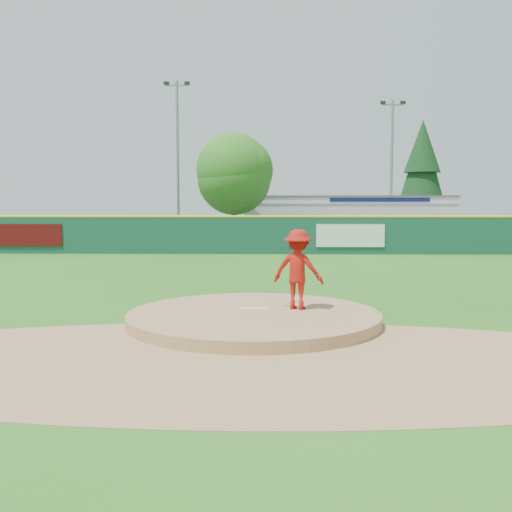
{
  "coord_description": "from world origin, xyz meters",
  "views": [
    {
      "loc": [
        0.36,
        -12.26,
        2.55
      ],
      "look_at": [
        0.0,
        2.0,
        1.3
      ],
      "focal_mm": 40.0,
      "sensor_mm": 36.0,
      "label": 1
    }
  ],
  "objects_px": {
    "pitcher": "(298,269)",
    "light_pole_left": "(178,155)",
    "van": "(335,234)",
    "playground_slide": "(11,232)",
    "deciduous_tree": "(234,175)",
    "light_pole_right": "(392,164)",
    "pool_building_grp": "(343,218)",
    "conifer_tree": "(422,170)"
  },
  "relations": [
    {
      "from": "pitcher",
      "to": "light_pole_left",
      "type": "bearing_deg",
      "value": -55.4
    },
    {
      "from": "van",
      "to": "playground_slide",
      "type": "height_order",
      "value": "playground_slide"
    },
    {
      "from": "playground_slide",
      "to": "deciduous_tree",
      "type": "xyz_separation_m",
      "value": [
        14.41,
        0.91,
        3.66
      ]
    },
    {
      "from": "van",
      "to": "deciduous_tree",
      "type": "relative_size",
      "value": 0.73
    },
    {
      "from": "van",
      "to": "pitcher",
      "type": "bearing_deg",
      "value": 178.6
    },
    {
      "from": "van",
      "to": "deciduous_tree",
      "type": "xyz_separation_m",
      "value": [
        -6.56,
        0.15,
        3.78
      ]
    },
    {
      "from": "deciduous_tree",
      "to": "light_pole_left",
      "type": "bearing_deg",
      "value": 153.43
    },
    {
      "from": "playground_slide",
      "to": "light_pole_right",
      "type": "distance_m",
      "value": 26.29
    },
    {
      "from": "light_pole_right",
      "to": "van",
      "type": "bearing_deg",
      "value": -136.93
    },
    {
      "from": "van",
      "to": "light_pole_left",
      "type": "xyz_separation_m",
      "value": [
        -10.56,
        2.15,
        5.28
      ]
    },
    {
      "from": "pool_building_grp",
      "to": "deciduous_tree",
      "type": "relative_size",
      "value": 2.07
    },
    {
      "from": "pool_building_grp",
      "to": "deciduous_tree",
      "type": "height_order",
      "value": "deciduous_tree"
    },
    {
      "from": "pool_building_grp",
      "to": "van",
      "type": "bearing_deg",
      "value": -101.4
    },
    {
      "from": "van",
      "to": "pool_building_grp",
      "type": "height_order",
      "value": "pool_building_grp"
    },
    {
      "from": "deciduous_tree",
      "to": "light_pole_left",
      "type": "distance_m",
      "value": 4.72
    },
    {
      "from": "playground_slide",
      "to": "conifer_tree",
      "type": "xyz_separation_m",
      "value": [
        29.41,
        11.91,
        4.64
      ]
    },
    {
      "from": "pitcher",
      "to": "deciduous_tree",
      "type": "distance_m",
      "value": 25.0
    },
    {
      "from": "light_pole_right",
      "to": "deciduous_tree",
      "type": "bearing_deg",
      "value": -160.02
    },
    {
      "from": "pool_building_grp",
      "to": "light_pole_left",
      "type": "distance_m",
      "value": 13.72
    },
    {
      "from": "pool_building_grp",
      "to": "playground_slide",
      "type": "distance_m",
      "value": 23.77
    },
    {
      "from": "van",
      "to": "playground_slide",
      "type": "bearing_deg",
      "value": 99.0
    },
    {
      "from": "pool_building_grp",
      "to": "conifer_tree",
      "type": "height_order",
      "value": "conifer_tree"
    },
    {
      "from": "playground_slide",
      "to": "light_pole_right",
      "type": "xyz_separation_m",
      "value": [
        25.41,
        4.91,
        4.65
      ]
    },
    {
      "from": "pool_building_grp",
      "to": "deciduous_tree",
      "type": "xyz_separation_m",
      "value": [
        -8.0,
        -6.99,
        2.89
      ]
    },
    {
      "from": "pitcher",
      "to": "light_pole_right",
      "type": "height_order",
      "value": "light_pole_right"
    },
    {
      "from": "light_pole_left",
      "to": "light_pole_right",
      "type": "xyz_separation_m",
      "value": [
        15.0,
        2.0,
        -0.51
      ]
    },
    {
      "from": "playground_slide",
      "to": "light_pole_left",
      "type": "height_order",
      "value": "light_pole_left"
    },
    {
      "from": "conifer_tree",
      "to": "light_pole_right",
      "type": "distance_m",
      "value": 8.06
    },
    {
      "from": "pool_building_grp",
      "to": "deciduous_tree",
      "type": "distance_m",
      "value": 11.01
    },
    {
      "from": "light_pole_left",
      "to": "light_pole_right",
      "type": "height_order",
      "value": "light_pole_left"
    },
    {
      "from": "van",
      "to": "playground_slide",
      "type": "distance_m",
      "value": 20.98
    },
    {
      "from": "deciduous_tree",
      "to": "light_pole_left",
      "type": "xyz_separation_m",
      "value": [
        -4.0,
        2.0,
        1.5
      ]
    },
    {
      "from": "playground_slide",
      "to": "conifer_tree",
      "type": "bearing_deg",
      "value": 22.05
    },
    {
      "from": "pool_building_grp",
      "to": "light_pole_left",
      "type": "bearing_deg",
      "value": -157.4
    },
    {
      "from": "van",
      "to": "light_pole_left",
      "type": "bearing_deg",
      "value": 85.41
    },
    {
      "from": "conifer_tree",
      "to": "light_pole_left",
      "type": "relative_size",
      "value": 0.86
    },
    {
      "from": "pitcher",
      "to": "van",
      "type": "xyz_separation_m",
      "value": [
        3.58,
        24.44,
        -0.37
      ]
    },
    {
      "from": "conifer_tree",
      "to": "light_pole_left",
      "type": "height_order",
      "value": "light_pole_left"
    },
    {
      "from": "deciduous_tree",
      "to": "conifer_tree",
      "type": "height_order",
      "value": "conifer_tree"
    },
    {
      "from": "van",
      "to": "deciduous_tree",
      "type": "distance_m",
      "value": 7.57
    },
    {
      "from": "van",
      "to": "conifer_tree",
      "type": "relative_size",
      "value": 0.57
    },
    {
      "from": "pool_building_grp",
      "to": "light_pole_left",
      "type": "height_order",
      "value": "light_pole_left"
    }
  ]
}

